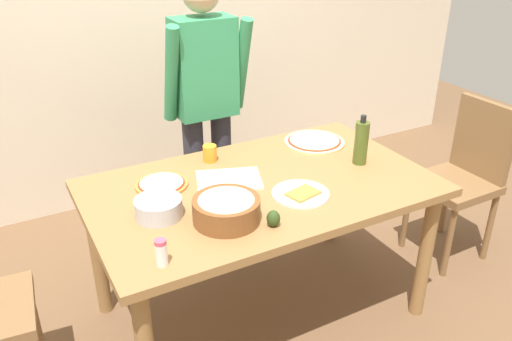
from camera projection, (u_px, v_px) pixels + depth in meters
ground at (260, 310)px, 2.79m from camera, size 8.00×8.00×0.00m
wall_back at (145, 13)px, 3.47m from camera, size 5.60×0.10×2.60m
dining_table at (261, 201)px, 2.50m from camera, size 1.60×0.96×0.76m
person_cook at (206, 100)px, 2.99m from camera, size 0.49×0.25×1.62m
chair_wooden_right at (465, 172)px, 3.06m from camera, size 0.40×0.40×0.95m
pizza_raw_on_board at (314, 141)px, 2.88m from camera, size 0.33×0.33×0.02m
pizza_cooked_on_tray at (162, 184)px, 2.44m from camera, size 0.25×0.25×0.02m
plate_with_slice at (301, 194)px, 2.36m from camera, size 0.26×0.26×0.02m
popcorn_bowl at (226, 208)px, 2.14m from camera, size 0.28×0.28×0.11m
mixing_bowl_steel at (159, 208)px, 2.18m from camera, size 0.20×0.20×0.08m
olive_oil_bottle at (361, 142)px, 2.61m from camera, size 0.07×0.07×0.26m
cup_orange at (210, 153)px, 2.66m from camera, size 0.07×0.07×0.08m
salt_shaker at (161, 252)px, 1.88m from camera, size 0.04×0.04×0.11m
cutting_board_white at (229, 180)px, 2.48m from camera, size 0.36×0.31×0.01m
avocado at (273, 218)px, 2.12m from camera, size 0.06×0.06×0.07m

